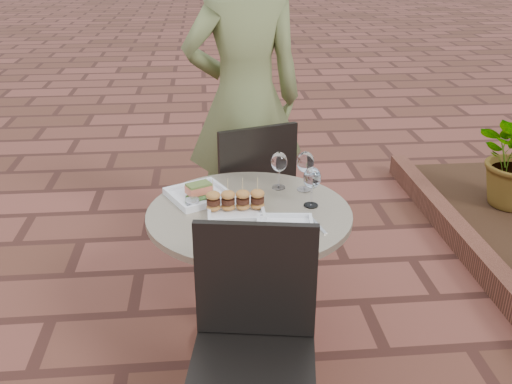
{
  "coord_description": "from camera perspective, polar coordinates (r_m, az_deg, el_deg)",
  "views": [
    {
      "loc": [
        0.01,
        -2.53,
        1.84
      ],
      "look_at": [
        0.21,
        -0.3,
        0.82
      ],
      "focal_mm": 40.0,
      "sensor_mm": 36.0,
      "label": 1
    }
  ],
  "objects": [
    {
      "name": "ground",
      "position": [
        3.12,
        -4.52,
        -11.68
      ],
      "size": [
        60.0,
        60.0,
        0.0
      ],
      "primitive_type": "plane",
      "color": "brown",
      "rests_on": "ground"
    },
    {
      "name": "cafe_table",
      "position": [
        2.61,
        -0.66,
        -6.75
      ],
      "size": [
        0.9,
        0.9,
        0.73
      ],
      "color": "gray",
      "rests_on": "ground"
    },
    {
      "name": "chair_far",
      "position": [
        3.17,
        -0.54,
        0.49
      ],
      "size": [
        0.55,
        0.55,
        0.93
      ],
      "rotation": [
        0.0,
        0.0,
        3.45
      ],
      "color": "black",
      "rests_on": "ground"
    },
    {
      "name": "chair_near",
      "position": [
        2.08,
        -0.23,
        -13.87
      ],
      "size": [
        0.5,
        0.5,
        0.93
      ],
      "rotation": [
        0.0,
        0.0,
        -0.16
      ],
      "color": "black",
      "rests_on": "ground"
    },
    {
      "name": "diner",
      "position": [
        3.32,
        -1.14,
        9.1
      ],
      "size": [
        0.75,
        0.55,
        1.92
      ],
      "primitive_type": "imported",
      "rotation": [
        0.0,
        0.0,
        3.28
      ],
      "color": "#626A3A",
      "rests_on": "ground"
    },
    {
      "name": "plate_salmon",
      "position": [
        2.62,
        -5.7,
        -0.17
      ],
      "size": [
        0.34,
        0.34,
        0.07
      ],
      "rotation": [
        0.0,
        0.0,
        0.46
      ],
      "color": "white",
      "rests_on": "cafe_table"
    },
    {
      "name": "plate_sliders",
      "position": [
        2.47,
        -2.06,
        -1.2
      ],
      "size": [
        0.26,
        0.25,
        0.16
      ],
      "rotation": [
        0.0,
        0.0,
        0.01
      ],
      "color": "white",
      "rests_on": "cafe_table"
    },
    {
      "name": "plate_tuna",
      "position": [
        2.32,
        2.93,
        -3.68
      ],
      "size": [
        0.25,
        0.25,
        0.03
      ],
      "rotation": [
        0.0,
        0.0,
        -0.1
      ],
      "color": "white",
      "rests_on": "cafe_table"
    },
    {
      "name": "wine_glass_right",
      "position": [
        2.5,
        5.63,
        1.31
      ],
      "size": [
        0.08,
        0.08,
        0.18
      ],
      "color": "white",
      "rests_on": "cafe_table"
    },
    {
      "name": "wine_glass_mid",
      "position": [
        2.67,
        2.32,
        2.95
      ],
      "size": [
        0.08,
        0.08,
        0.18
      ],
      "color": "white",
      "rests_on": "cafe_table"
    },
    {
      "name": "wine_glass_far",
      "position": [
        2.66,
        4.96,
        2.89
      ],
      "size": [
        0.08,
        0.08,
        0.19
      ],
      "color": "white",
      "rests_on": "cafe_table"
    },
    {
      "name": "steel_ramekin",
      "position": [
        2.53,
        -6.37,
        -1.16
      ],
      "size": [
        0.06,
        0.06,
        0.04
      ],
      "primitive_type": "cylinder",
      "rotation": [
        0.0,
        0.0,
        -0.02
      ],
      "color": "silver",
      "rests_on": "cafe_table"
    },
    {
      "name": "cutlery_set",
      "position": [
        2.39,
        5.53,
        -3.27
      ],
      "size": [
        0.12,
        0.22,
        0.0
      ],
      "primitive_type": null,
      "rotation": [
        0.0,
        0.0,
        0.16
      ],
      "color": "silver",
      "rests_on": "cafe_table"
    },
    {
      "name": "planter_curb",
      "position": [
        3.69,
        21.16,
        -5.91
      ],
      "size": [
        0.12,
        3.0,
        0.15
      ],
      "primitive_type": "cube",
      "color": "brown",
      "rests_on": "ground"
    }
  ]
}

